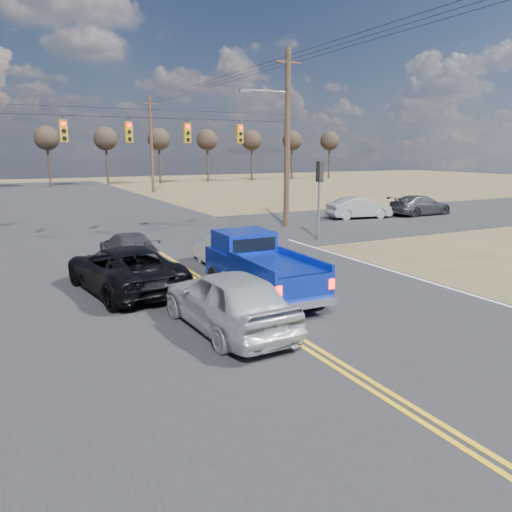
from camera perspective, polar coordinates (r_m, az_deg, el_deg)
name	(u,v)px	position (r m, az deg, el deg)	size (l,w,h in m)	color
ground	(361,380)	(10.29, 11.88, -13.75)	(160.00, 160.00, 0.00)	brown
road_main	(188,272)	(18.65, -7.83, -1.85)	(14.00, 120.00, 0.02)	#28282B
road_cross	(134,239)	(26.18, -13.74, 1.91)	(120.00, 12.00, 0.02)	#28282B
signal_gantry	(140,137)	(25.73, -13.09, 13.11)	(19.60, 4.83, 10.00)	#473323
utility_poles	(134,133)	(24.84, -13.79, 13.51)	(19.60, 58.32, 10.00)	#473323
treeline	(95,130)	(34.61, -17.89, 13.54)	(87.00, 117.80, 7.40)	#33261C
pickup_truck	(260,268)	(15.20, 0.44, -1.35)	(2.09, 5.06, 1.89)	black
silver_suv	(228,300)	(12.43, -3.25, -5.00)	(1.88, 4.66, 1.59)	#B5B9BE
black_suv	(124,269)	(16.40, -14.85, -1.41)	(2.44, 5.30, 1.47)	black
white_car_queue	(225,251)	(19.05, -3.59, 0.58)	(1.41, 4.04, 1.33)	white
dgrey_car_queue	(129,247)	(20.77, -14.37, 1.01)	(1.69, 4.15, 1.20)	#39383D
cross_car_east_near	(359,208)	(33.71, 11.70, 5.40)	(4.26, 1.48, 1.40)	#94979B
cross_car_east_far	(420,205)	(36.59, 18.25, 5.53)	(4.77, 1.94, 1.38)	#393A3F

